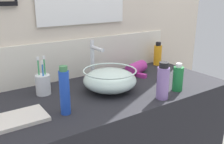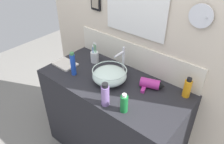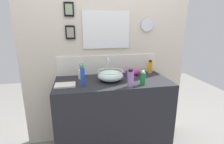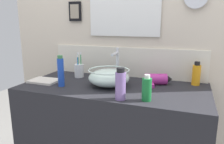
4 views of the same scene
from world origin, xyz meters
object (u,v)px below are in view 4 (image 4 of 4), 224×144
Objects in this scene: spray_bottle at (61,71)px; shampoo_bottle at (147,89)px; glass_bowl_sink at (109,77)px; soap_dispenser at (121,85)px; hair_drier at (158,79)px; hand_towel at (44,81)px; toothbrush_cup at (79,70)px; faucet at (117,62)px; lotion_bottle at (196,74)px.

shampoo_bottle is (0.62, -0.08, -0.04)m from spray_bottle.
soap_dispenser reaches higher than glass_bowl_sink.
hair_drier reaches higher than hand_towel.
hand_towel is (-0.18, 0.05, -0.10)m from spray_bottle.
shampoo_bottle is (0.62, -0.36, 0.01)m from toothbrush_cup.
faucet is 1.32× the size of soap_dispenser.
spray_bottle is at bearing 166.24° from soap_dispenser.
glass_bowl_sink is 1.89× the size of shampoo_bottle.
spray_bottle is 1.16× the size of soap_dispenser.
faucet is 1.63× the size of shampoo_bottle.
lotion_bottle is at bearing 5.19° from toothbrush_cup.
glass_bowl_sink is at bearing -157.91° from lotion_bottle.
lotion_bottle is (0.42, 0.47, -0.01)m from soap_dispenser.
toothbrush_cup is at bearing 150.31° from shampoo_bottle.
glass_bowl_sink is 1.70× the size of lotion_bottle.
hand_towel is at bearing -165.01° from hair_drier.
spray_bottle is 1.03× the size of hand_towel.
lotion_bottle is at bearing 18.05° from hair_drier.
glass_bowl_sink is 0.37m from shampoo_bottle.
faucet is 0.43m from spray_bottle.
toothbrush_cup reaches higher than hair_drier.
soap_dispenser is at bearing -68.51° from faucet.
lotion_bottle is (0.58, 0.06, -0.07)m from faucet.
toothbrush_cup reaches higher than shampoo_bottle.
soap_dispenser is 0.63m from lotion_bottle.
glass_bowl_sink is 0.19m from faucet.
lotion_bottle reaches higher than hand_towel.
toothbrush_cup reaches higher than lotion_bottle.
spray_bottle is 0.21m from hand_towel.
hair_drier is (0.32, 0.15, -0.02)m from glass_bowl_sink.
spray_bottle is 1.29× the size of lotion_bottle.
glass_bowl_sink is at bearing -25.64° from toothbrush_cup.
faucet is 0.33m from toothbrush_cup.
lotion_bottle is (0.58, 0.23, 0.02)m from glass_bowl_sink.
soap_dispenser is 0.89× the size of hand_towel.
spray_bottle reaches higher than lotion_bottle.
hair_drier is 1.25× the size of lotion_bottle.
hair_drier is 0.64m from toothbrush_cup.
toothbrush_cup is at bearing 154.36° from glass_bowl_sink.
soap_dispenser is (0.47, -0.12, -0.02)m from spray_bottle.
spray_bottle is at bearing -15.87° from hand_towel.
glass_bowl_sink is 0.29m from soap_dispenser.
toothbrush_cup is at bearing -174.81° from lotion_bottle.
hand_towel is (-0.49, -0.24, -0.14)m from faucet.
hair_drier is at bearing 67.76° from soap_dispenser.
hair_drier is at bearing -3.94° from faucet.
toothbrush_cup is 0.97× the size of hand_towel.
faucet is at bearing 3.41° from toothbrush_cup.
glass_bowl_sink is 0.62m from lotion_bottle.
soap_dispenser is (0.16, -0.41, -0.06)m from faucet.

